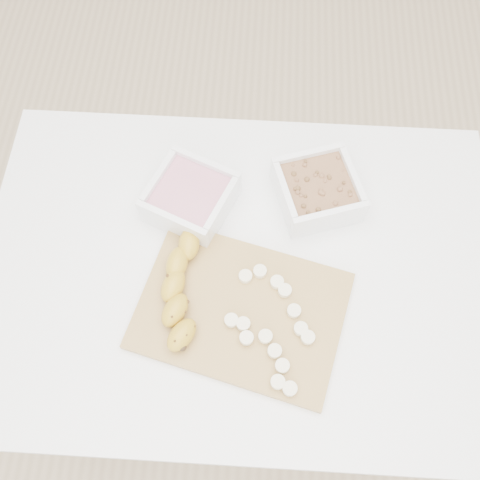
# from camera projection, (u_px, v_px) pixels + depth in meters

# --- Properties ---
(ground) EXTENTS (3.50, 3.50, 0.00)m
(ground) POSITION_uv_depth(u_px,v_px,m) (239.00, 356.00, 1.70)
(ground) COLOR #C6AD89
(ground) RESTS_ON ground
(table) EXTENTS (1.00, 0.70, 0.75)m
(table) POSITION_uv_depth(u_px,v_px,m) (239.00, 285.00, 1.11)
(table) COLOR white
(table) RESTS_ON ground
(bowl_yogurt) EXTENTS (0.20, 0.20, 0.07)m
(bowl_yogurt) POSITION_uv_depth(u_px,v_px,m) (190.00, 197.00, 1.05)
(bowl_yogurt) COLOR white
(bowl_yogurt) RESTS_ON table
(bowl_granola) EXTENTS (0.19, 0.19, 0.07)m
(bowl_granola) POSITION_uv_depth(u_px,v_px,m) (317.00, 190.00, 1.05)
(bowl_granola) COLOR white
(bowl_granola) RESTS_ON table
(cutting_board) EXTENTS (0.42, 0.35, 0.01)m
(cutting_board) POSITION_uv_depth(u_px,v_px,m) (241.00, 310.00, 0.98)
(cutting_board) COLOR #A88340
(cutting_board) RESTS_ON table
(banana) EXTENTS (0.10, 0.24, 0.04)m
(banana) POSITION_uv_depth(u_px,v_px,m) (181.00, 290.00, 0.97)
(banana) COLOR #BC9221
(banana) RESTS_ON cutting_board
(banana_slices) EXTENTS (0.16, 0.24, 0.02)m
(banana_slices) POSITION_uv_depth(u_px,v_px,m) (272.00, 326.00, 0.95)
(banana_slices) COLOR #FDF0C4
(banana_slices) RESTS_ON cutting_board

